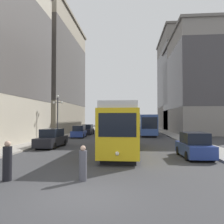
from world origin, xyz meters
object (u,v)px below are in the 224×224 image
Objects in this scene: pedestrian_crossing_near at (7,162)px; lamp_post_left_far at (58,110)px; parked_car_left_near at (52,139)px; parked_car_left_far at (79,132)px; streetcar at (123,127)px; parked_car_left_mid at (87,130)px; parked_car_right_far at (194,146)px; transit_bus at (146,124)px; pedestrian_crossing_far at (83,164)px.

pedestrian_crossing_near is 20.17m from lamp_post_left_far.
parked_car_left_near is 1.10× the size of parked_car_left_far.
parked_car_left_far is 23.98m from pedestrian_crossing_near.
streetcar reaches higher than parked_car_left_mid.
pedestrian_crossing_near is (-10.14, -6.95, -0.00)m from parked_car_right_far.
transit_bus is 29.13m from pedestrian_crossing_far.
streetcar is 1.16× the size of transit_bus.
pedestrian_crossing_far is (3.42, 0.27, -0.10)m from pedestrian_crossing_near.
streetcar is at bearing -72.64° from parked_car_left_mid.
parked_car_left_mid is at bearing 80.16° from lamp_post_left_far.
pedestrian_crossing_near reaches higher than pedestrian_crossing_far.
pedestrian_crossing_far is at bearing -98.14° from streetcar.
pedestrian_crossing_far is at bearing -62.96° from parked_car_left_near.
streetcar is at bearing -27.75° from parked_car_right_far.
parked_car_right_far is at bearing -155.09° from pedestrian_crossing_far.
pedestrian_crossing_far is (5.68, -11.76, -0.11)m from parked_car_left_near.
parked_car_left_mid reaches higher than pedestrian_crossing_far.
parked_car_left_near is at bearing -123.43° from transit_bus.
parked_car_left_near is at bearing -91.54° from parked_car_left_mid.
lamp_post_left_far reaches higher than transit_bus.
pedestrian_crossing_near is 3.43m from pedestrian_crossing_far.
pedestrian_crossing_near is (2.26, -23.87, -0.00)m from parked_car_left_far.
streetcar is at bearing -66.79° from parked_car_left_far.
transit_bus is 11.61m from parked_car_left_far.
parked_car_left_far is (-7.14, 14.29, -1.26)m from streetcar.
parked_car_left_mid is at bearing -99.24° from pedestrian_crossing_far.
lamp_post_left_far is at bearing 105.56° from parked_car_left_near.
transit_bus reaches higher than pedestrian_crossing_near.
parked_car_left_near is 11.84m from parked_car_left_far.
transit_bus reaches higher than pedestrian_crossing_far.
transit_bus is 2.47× the size of parked_car_left_far.
parked_car_right_far is at bearing -25.81° from streetcar.
pedestrian_crossing_near is (-4.88, -9.58, -1.26)m from streetcar.
transit_bus is 19.91m from parked_car_left_near.
streetcar is 2.99× the size of parked_car_right_far.
streetcar is 22.08m from parked_car_left_mid.
parked_car_left_mid reaches higher than pedestrian_crossing_near.
streetcar is 7.65m from parked_car_left_near.
parked_car_left_far is (-0.00, 11.84, -0.00)m from parked_car_left_near.
parked_car_left_near is at bearing -84.13° from pedestrian_crossing_far.
transit_bus is 2.24× the size of parked_car_left_near.
parked_car_right_far is 20.98m from parked_car_left_far.
lamp_post_left_far is at bearing -101.38° from parked_car_left_mid.
parked_car_left_far is at bearing -18.69° from pedestrian_crossing_near.
transit_bus is 2.59× the size of parked_car_right_far.
pedestrian_crossing_near is 0.31× the size of lamp_post_left_far.
parked_car_right_far is (12.40, -23.49, -0.00)m from parked_car_left_mid.
streetcar is 9.52m from pedestrian_crossing_far.
parked_car_right_far is at bearing -86.75° from transit_bus.
transit_bus is 1.90× the size of lamp_post_left_far.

